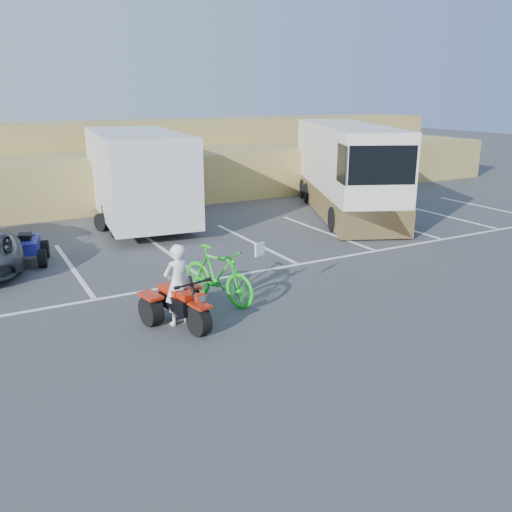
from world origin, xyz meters
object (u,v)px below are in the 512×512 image
cargo_trailer (138,174)px  green_dirt_bike (218,275)px  rider (178,285)px  quad_atv_green (126,230)px  quad_atv_blue (28,263)px  rv_motorhome (345,175)px  red_trike_atv (183,326)px

cargo_trailer → green_dirt_bike: bearing=-89.2°
rider → cargo_trailer: cargo_trailer is taller
cargo_trailer → quad_atv_green: (-0.78, -0.91, -1.71)m
cargo_trailer → quad_atv_blue: cargo_trailer is taller
rider → green_dirt_bike: size_ratio=0.79×
rider → cargo_trailer: size_ratio=0.23×
rv_motorhome → rider: bearing=-119.3°
rider → rv_motorhome: rv_motorhome is taller
rider → red_trike_atv: bearing=90.0°
green_dirt_bike → cargo_trailer: size_ratio=0.30×
rv_motorhome → quad_atv_blue: bearing=-149.3°
green_dirt_bike → quad_atv_green: size_ratio=1.20×
green_dirt_bike → rv_motorhome: 10.55m
red_trike_atv → rv_motorhome: (9.50, 7.24, 1.41)m
cargo_trailer → rider: bearing=-96.1°
rider → rv_motorhome: bearing=-154.9°
red_trike_atv → green_dirt_bike: 1.56m
cargo_trailer → rv_motorhome: bearing=-7.6°
green_dirt_bike → quad_atv_green: bearing=69.2°
quad_atv_blue → rv_motorhome: bearing=18.6°
red_trike_atv → green_dirt_bike: size_ratio=0.77×
red_trike_atv → cargo_trailer: bearing=66.3°
red_trike_atv → quad_atv_green: size_ratio=0.92×
red_trike_atv → rider: rider is taller
green_dirt_bike → rv_motorhome: bearing=16.8°
red_trike_atv → cargo_trailer: 9.49m
red_trike_atv → rider: bearing=90.0°
cargo_trailer → quad_atv_blue: bearing=-135.5°
rider → quad_atv_green: rider is taller
red_trike_atv → quad_atv_green: bearing=70.3°
quad_atv_green → rider: bearing=-121.7°
red_trike_atv → rv_motorhome: rv_motorhome is taller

